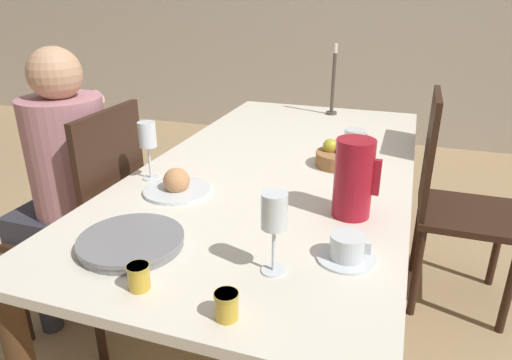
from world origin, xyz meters
TOP-DOWN VIEW (x-y plane):
  - ground_plane at (0.00, 0.00)m, footprint 20.00×20.00m
  - wall_back at (0.00, 2.85)m, footprint 10.00×0.06m
  - dining_table at (0.00, 0.00)m, footprint 1.01×2.03m
  - chair_person_side at (-0.69, -0.31)m, footprint 0.42×0.42m
  - chair_opposite at (0.69, 0.38)m, footprint 0.42×0.42m
  - person_seated at (-0.78, -0.32)m, footprint 0.39×0.41m
  - red_pitcher at (0.33, -0.36)m, footprint 0.14×0.12m
  - wine_glass_water at (-0.41, -0.30)m, footprint 0.06×0.06m
  - wine_glass_juice at (0.19, -0.73)m, footprint 0.06×0.06m
  - teacup_near_person at (0.35, -0.62)m, footprint 0.15×0.15m
  - teacup_across at (0.24, 0.34)m, footprint 0.15×0.15m
  - serving_tray at (-0.20, -0.74)m, footprint 0.28×0.28m
  - bread_plate at (-0.26, -0.38)m, footprint 0.23×0.23m
  - jam_jar_amber at (-0.08, -0.90)m, footprint 0.05×0.05m
  - jam_jar_red at (0.15, -0.93)m, footprint 0.05×0.05m
  - fruit_bowl at (0.22, 0.06)m, footprint 0.19×0.19m
  - candlestick_tall at (0.05, 0.86)m, footprint 0.06×0.06m

SIDE VIEW (x-z plane):
  - ground_plane at x=0.00m, z-range 0.00..0.00m
  - chair_person_side at x=-0.69m, z-range 0.03..1.01m
  - chair_opposite at x=0.69m, z-range 0.03..1.01m
  - dining_table at x=0.00m, z-range 0.28..1.02m
  - person_seated at x=-0.78m, z-range 0.11..1.31m
  - serving_tray at x=-0.20m, z-range 0.73..0.76m
  - bread_plate at x=-0.26m, z-range 0.71..0.80m
  - teacup_near_person at x=0.35m, z-range 0.73..0.80m
  - teacup_across at x=0.24m, z-range 0.73..0.80m
  - jam_jar_amber at x=-0.08m, z-range 0.74..0.80m
  - jam_jar_red at x=0.15m, z-range 0.74..0.80m
  - fruit_bowl at x=0.22m, z-range 0.72..0.82m
  - red_pitcher at x=0.33m, z-range 0.74..0.98m
  - wine_glass_juice at x=0.19m, z-range 0.78..0.99m
  - candlestick_tall at x=0.05m, z-range 0.70..1.08m
  - wine_glass_water at x=-0.41m, z-range 0.79..1.00m
  - wall_back at x=0.00m, z-range 0.00..2.60m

